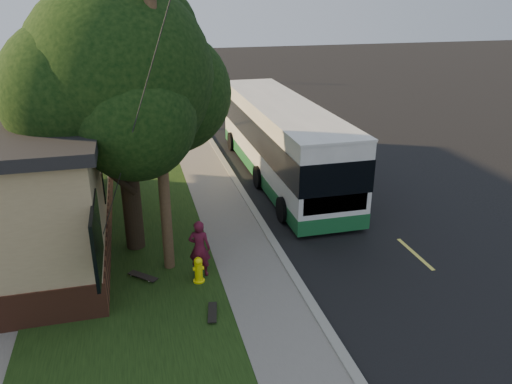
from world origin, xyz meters
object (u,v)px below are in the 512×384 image
distant_car (216,76)px  bare_tree_far (138,64)px  skateboard_main (212,312)px  bare_tree_near (137,89)px  utility_pole (158,110)px  traffic_signal (176,43)px  transit_bus (281,138)px  dumpster (35,200)px  skateboard_spare (143,276)px  fire_hydrant (198,270)px  leafy_tree (120,79)px  skateboarder (200,248)px

distant_car → bare_tree_far: bearing=178.4°
bare_tree_far → skateboard_main: 31.64m
bare_tree_near → skateboard_main: bare_tree_near is taller
distant_car → utility_pole: bearing=-102.9°
traffic_signal → transit_bus: (1.52, -26.49, -1.46)m
dumpster → utility_pole: bearing=-47.8°
skateboard_spare → traffic_signal: bearing=82.2°
traffic_signal → fire_hydrant: bearing=-95.2°
utility_pole → skateboard_main: (0.81, -2.58, -4.50)m
leafy_tree → traffic_signal: leafy_tree is taller
dumpster → fire_hydrant: bearing=-48.9°
skateboard_main → dumpster: size_ratio=0.58×
bare_tree_near → transit_bus: bare_tree_near is taller
skateboarder → skateboard_spare: bearing=12.1°
fire_hydrant → distant_car: 30.41m
fire_hydrant → bare_tree_far: 30.04m
leafy_tree → traffic_signal: bearing=81.5°
skateboarder → skateboard_main: 2.08m
utility_pole → skateboard_main: bearing=-72.6°
transit_bus → distant_car: transit_bus is taller
transit_bus → dumpster: transit_bus is taller
fire_hydrant → transit_bus: bearing=58.4°
bare_tree_far → distant_car: (6.18, -0.15, -1.17)m
leafy_tree → skateboard_main: 6.79m
transit_bus → fire_hydrant: bearing=-121.6°
leafy_tree → skateboard_spare: size_ratio=9.54×
fire_hydrant → skateboard_spare: bearing=160.3°
bare_tree_near → dumpster: bearing=-107.8°
skateboard_main → distant_car: distant_car is taller
leafy_tree → traffic_signal: size_ratio=1.42×
fire_hydrant → dumpster: size_ratio=0.50×
skateboard_main → utility_pole: bearing=107.4°
transit_bus → skateboard_main: transit_bus is taller
bare_tree_near → bare_tree_far: 12.01m
traffic_signal → transit_bus: traffic_signal is taller
skateboarder → bare_tree_near: bearing=-68.1°
utility_pole → transit_bus: bearing=50.8°
fire_hydrant → traffic_signal: bearing=84.8°
bare_tree_far → skateboarder: size_ratio=2.45×
leafy_tree → skateboarder: bearing=-54.0°
bare_tree_far → distant_car: 6.29m
transit_bus → skateboard_main: (-4.52, -9.10, -1.58)m
bare_tree_near → skateboard_spare: bearing=-91.9°
fire_hydrant → utility_pole: (-0.71, 0.99, 4.20)m
distant_car → skateboarder: bearing=-101.1°
fire_hydrant → transit_bus: transit_bus is taller
utility_pole → transit_bus: 8.91m
skateboard_spare → distant_car: bearing=76.1°
skateboard_spare → distant_car: size_ratio=0.17×
skateboard_main → dumpster: bearing=124.8°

